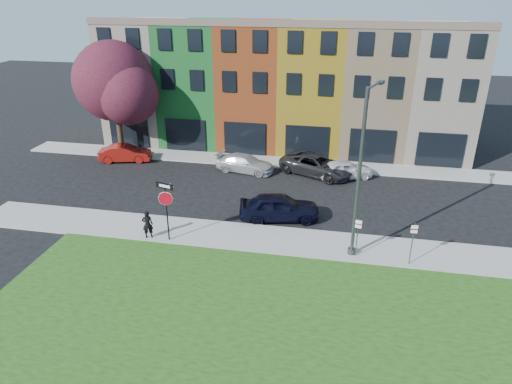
% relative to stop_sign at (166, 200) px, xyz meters
% --- Properties ---
extents(ground, '(120.00, 120.00, 0.00)m').
position_rel_stop_sign_xyz_m(ground, '(6.12, -1.88, -2.50)').
color(ground, black).
rests_on(ground, ground).
extents(sidewalk_near, '(40.00, 3.00, 0.12)m').
position_rel_stop_sign_xyz_m(sidewalk_near, '(8.12, 1.12, -2.44)').
color(sidewalk_near, gray).
rests_on(sidewalk_near, ground).
extents(sidewalk_far, '(40.00, 2.40, 0.12)m').
position_rel_stop_sign_xyz_m(sidewalk_far, '(3.12, 13.12, -2.44)').
color(sidewalk_far, gray).
rests_on(sidewalk_far, ground).
extents(rowhouse_block, '(30.00, 10.12, 10.00)m').
position_rel_stop_sign_xyz_m(rowhouse_block, '(3.62, 19.30, 2.49)').
color(rowhouse_block, beige).
rests_on(rowhouse_block, ground).
extents(stop_sign, '(1.03, 0.31, 3.35)m').
position_rel_stop_sign_xyz_m(stop_sign, '(0.00, 0.00, 0.00)').
color(stop_sign, black).
rests_on(stop_sign, sidewalk_near).
extents(man, '(0.81, 0.73, 1.60)m').
position_rel_stop_sign_xyz_m(man, '(-1.18, 0.02, -1.58)').
color(man, black).
rests_on(man, sidewalk_near).
extents(sedan_near, '(3.69, 5.43, 1.60)m').
position_rel_stop_sign_xyz_m(sedan_near, '(5.48, 3.74, -1.69)').
color(sedan_near, black).
rests_on(sedan_near, ground).
extents(parked_car_red, '(3.28, 4.69, 1.33)m').
position_rel_stop_sign_xyz_m(parked_car_red, '(-7.90, 11.24, -1.83)').
color(parked_car_red, maroon).
rests_on(parked_car_red, ground).
extents(parked_car_silver, '(3.21, 4.99, 1.28)m').
position_rel_stop_sign_xyz_m(parked_car_silver, '(1.86, 10.91, -1.85)').
color(parked_car_silver, '#A4A5A9').
rests_on(parked_car_silver, ground).
extents(parked_car_dark, '(6.47, 7.26, 1.51)m').
position_rel_stop_sign_xyz_m(parked_car_dark, '(7.16, 11.27, -1.74)').
color(parked_car_dark, black).
rests_on(parked_car_dark, ground).
extents(parked_car_white, '(4.26, 5.03, 1.35)m').
position_rel_stop_sign_xyz_m(parked_car_white, '(9.21, 11.00, -1.82)').
color(parked_car_white, silver).
rests_on(parked_car_white, ground).
extents(street_lamp, '(1.08, 2.49, 8.53)m').
position_rel_stop_sign_xyz_m(street_lamp, '(9.79, 0.63, 1.93)').
color(street_lamp, '#45484A').
rests_on(street_lamp, sidewalk_near).
extents(parking_sign_a, '(0.32, 0.11, 2.13)m').
position_rel_stop_sign_xyz_m(parking_sign_a, '(9.93, 0.27, -1.04)').
color(parking_sign_a, '#45484A').
rests_on(parking_sign_a, sidewalk_near).
extents(parking_sign_b, '(0.32, 0.09, 2.28)m').
position_rel_stop_sign_xyz_m(parking_sign_b, '(12.54, 0.01, -0.96)').
color(parking_sign_b, '#45484A').
rests_on(parking_sign_b, sidewalk_near).
extents(tree_purple, '(7.44, 6.51, 8.94)m').
position_rel_stop_sign_xyz_m(tree_purple, '(-8.90, 12.97, 3.31)').
color(tree_purple, black).
rests_on(tree_purple, sidewalk_far).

